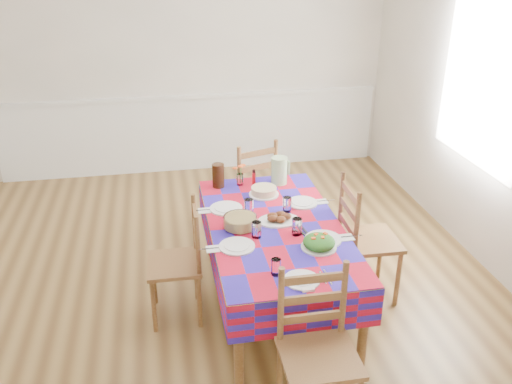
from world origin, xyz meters
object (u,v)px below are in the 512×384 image
Objects in this scene: meat_platter at (278,218)px; chair_left at (180,263)px; chair_right at (364,240)px; dining_table at (275,234)px; chair_near at (317,352)px; tea_pitcher at (218,175)px; chair_far at (251,189)px; green_pitcher at (279,170)px.

chair_left reaches higher than meat_platter.
chair_left is at bearing 91.77° from chair_right.
chair_near is at bearing -89.99° from dining_table.
chair_far reaches higher than tea_pitcher.
meat_platter is 0.70m from chair_right.
meat_platter is at bearing -103.04° from green_pitcher.
tea_pitcher is 0.22× the size of chair_left.
tea_pitcher reaches higher than meat_platter.
dining_table is at bearing -66.59° from tea_pitcher.
dining_table is 1.84× the size of chair_far.
chair_left is (-0.88, -0.71, -0.36)m from green_pitcher.
dining_table is at bearing 90.33° from chair_near.
chair_far is 0.98× the size of chair_right.
dining_table is 1.10m from chair_near.
chair_right is (0.69, 0.00, -0.13)m from dining_table.
chair_far is (-0.02, 1.05, -0.24)m from meat_platter.
green_pitcher is 0.24× the size of chair_near.
chair_near is at bearing 71.92° from chair_far.
meat_platter is (0.03, 0.05, 0.10)m from dining_table.
chair_near is at bearing -91.69° from meat_platter.
green_pitcher is 0.93m from chair_right.
chair_right is at bearing 0.11° from dining_table.
chair_far is (0.01, 2.19, 0.00)m from chair_near.
chair_near reaches higher than chair_left.
tea_pitcher is at bearing 177.36° from green_pitcher.
chair_near is 1.30m from chair_left.
green_pitcher is 0.26× the size of chair_left.
chair_far is at bearing 47.57° from tea_pitcher.
green_pitcher reaches higher than tea_pitcher.
chair_near reaches higher than meat_platter.
chair_left is 1.39m from chair_right.
chair_near is at bearing -80.13° from tea_pitcher.
tea_pitcher is at bearing 100.19° from chair_near.
green_pitcher is at bearing 75.20° from dining_table.
chair_far is (0.33, 0.36, -0.31)m from tea_pitcher.
green_pitcher is at bearing 129.76° from chair_left.
chair_near is 1.06× the size of chair_left.
chair_near is 2.19m from chair_far.
tea_pitcher is (-0.32, 0.74, 0.17)m from dining_table.
chair_far is at bearing 148.05° from chair_left.
dining_table is at bearing 90.91° from chair_left.
tea_pitcher is 0.58m from chair_far.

